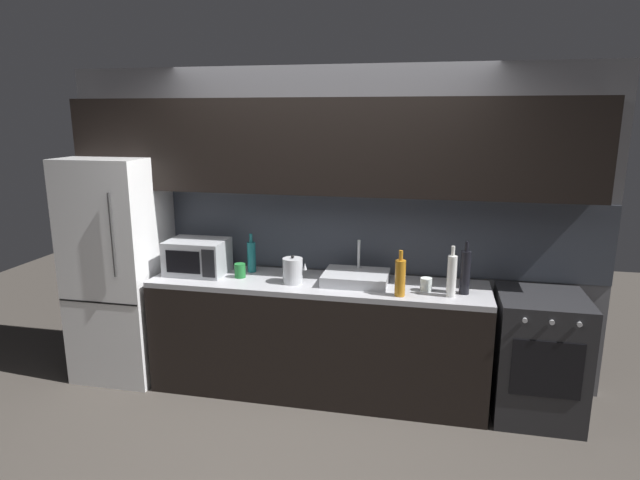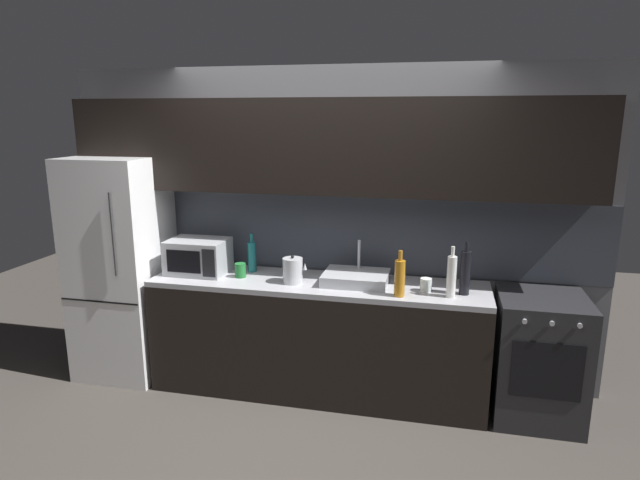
# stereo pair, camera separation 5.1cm
# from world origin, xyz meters

# --- Properties ---
(ground_plane) EXTENTS (10.00, 10.00, 0.00)m
(ground_plane) POSITION_xyz_m (0.00, 0.00, 0.00)
(ground_plane) COLOR #3D3833
(back_wall) EXTENTS (4.29, 0.44, 2.50)m
(back_wall) POSITION_xyz_m (0.00, 1.20, 1.55)
(back_wall) COLOR slate
(back_wall) RESTS_ON ground
(counter_run) EXTENTS (2.55, 0.60, 0.90)m
(counter_run) POSITION_xyz_m (0.00, 0.90, 0.45)
(counter_run) COLOR black
(counter_run) RESTS_ON ground
(refrigerator) EXTENTS (0.68, 0.69, 1.81)m
(refrigerator) POSITION_xyz_m (-1.65, 0.90, 0.90)
(refrigerator) COLOR white
(refrigerator) RESTS_ON ground
(oven_range) EXTENTS (0.60, 0.62, 0.90)m
(oven_range) POSITION_xyz_m (1.61, 0.90, 0.45)
(oven_range) COLOR #232326
(oven_range) RESTS_ON ground
(microwave) EXTENTS (0.46, 0.35, 0.27)m
(microwave) POSITION_xyz_m (-0.97, 0.92, 1.04)
(microwave) COLOR #A8AAAF
(microwave) RESTS_ON counter_run
(sink_basin) EXTENTS (0.48, 0.38, 0.30)m
(sink_basin) POSITION_xyz_m (0.29, 0.93, 0.94)
(sink_basin) COLOR #ADAFB5
(sink_basin) RESTS_ON counter_run
(kettle) EXTENTS (0.19, 0.15, 0.21)m
(kettle) POSITION_xyz_m (-0.17, 0.83, 1.00)
(kettle) COLOR #B7BABF
(kettle) RESTS_ON counter_run
(wine_bottle_amber) EXTENTS (0.07, 0.07, 0.33)m
(wine_bottle_amber) POSITION_xyz_m (0.63, 0.70, 1.03)
(wine_bottle_amber) COLOR #B27019
(wine_bottle_amber) RESTS_ON counter_run
(wine_bottle_dark) EXTENTS (0.07, 0.07, 0.38)m
(wine_bottle_dark) POSITION_xyz_m (1.07, 0.84, 1.06)
(wine_bottle_dark) COLOR black
(wine_bottle_dark) RESTS_ON counter_run
(wine_bottle_white) EXTENTS (0.07, 0.07, 0.36)m
(wine_bottle_white) POSITION_xyz_m (0.98, 0.76, 1.05)
(wine_bottle_white) COLOR silver
(wine_bottle_white) RESTS_ON counter_run
(wine_bottle_teal) EXTENTS (0.07, 0.07, 0.31)m
(wine_bottle_teal) POSITION_xyz_m (-0.57, 1.05, 1.03)
(wine_bottle_teal) COLOR #19666B
(wine_bottle_teal) RESTS_ON counter_run
(mug_clear) EXTENTS (0.08, 0.08, 0.10)m
(mug_clear) POSITION_xyz_m (0.81, 0.85, 0.95)
(mug_clear) COLOR silver
(mug_clear) RESTS_ON counter_run
(mug_green) EXTENTS (0.08, 0.08, 0.11)m
(mug_green) POSITION_xyz_m (-0.61, 0.88, 0.95)
(mug_green) COLOR #1E6B2D
(mug_green) RESTS_ON counter_run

